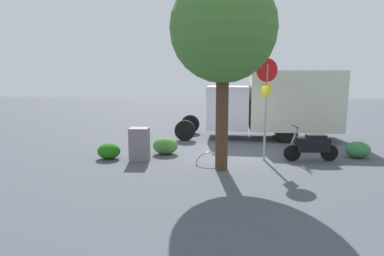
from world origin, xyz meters
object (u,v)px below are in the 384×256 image
object	(u,v)px
utility_cabinet	(139,144)
bike_rack_hoop	(209,165)
street_tree	(223,30)
box_truck_near	(273,102)
motorcycle	(312,146)
stop_sign	(266,93)

from	to	relation	value
utility_cabinet	bike_rack_hoop	bearing A→B (deg)	170.85
street_tree	bike_rack_hoop	world-z (taller)	street_tree
box_truck_near	utility_cabinet	xyz separation A→B (m)	(5.02, 4.34, -1.10)
motorcycle	bike_rack_hoop	bearing A→B (deg)	7.36
motorcycle	bike_rack_hoop	size ratio (longest dim) A/B	2.13
motorcycle	stop_sign	size ratio (longest dim) A/B	0.54
box_truck_near	bike_rack_hoop	size ratio (longest dim) A/B	8.45
box_truck_near	bike_rack_hoop	distance (m)	5.67
utility_cabinet	bike_rack_hoop	distance (m)	2.44
bike_rack_hoop	motorcycle	bearing A→B (deg)	-166.98
box_truck_near	utility_cabinet	bearing A→B (deg)	42.19
utility_cabinet	street_tree	bearing A→B (deg)	163.06
box_truck_near	street_tree	bearing A→B (deg)	67.73
box_truck_near	utility_cabinet	size ratio (longest dim) A/B	6.51
bike_rack_hoop	stop_sign	bearing A→B (deg)	-157.45
street_tree	utility_cabinet	world-z (taller)	street_tree
motorcycle	stop_sign	xyz separation A→B (m)	(1.57, 0.02, 1.74)
stop_sign	bike_rack_hoop	world-z (taller)	stop_sign
street_tree	bike_rack_hoop	xyz separation A→B (m)	(0.41, -0.46, -4.12)
street_tree	stop_sign	bearing A→B (deg)	-139.55
stop_sign	street_tree	xyz separation A→B (m)	(1.44, 1.23, 1.86)
stop_sign	street_tree	bearing A→B (deg)	40.45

